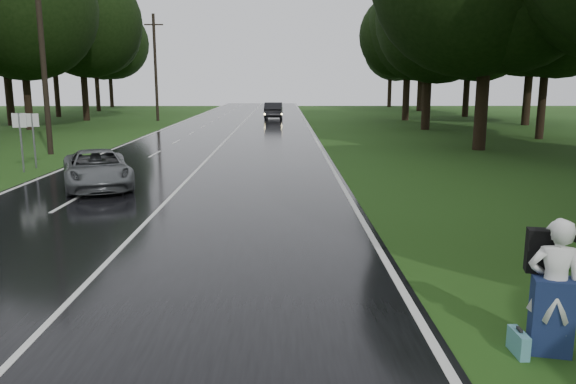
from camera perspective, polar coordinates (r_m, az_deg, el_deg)
ground at (r=10.21m, az=-21.89°, el=-11.00°), size 160.00×160.00×0.00m
road at (r=29.24m, az=-7.73°, el=3.85°), size 12.00×140.00×0.04m
lane_center at (r=29.24m, az=-7.73°, el=3.90°), size 0.12×140.00×0.01m
grey_car at (r=20.79m, az=-18.98°, el=2.25°), size 3.76×5.20×1.32m
far_car at (r=56.89m, az=-1.49°, el=8.34°), size 1.83×5.05×1.66m
hitchhiker at (r=8.56m, az=25.48°, el=-9.16°), size 0.80×0.75×1.94m
suitcase at (r=8.60m, az=22.53°, el=-14.08°), size 0.15×0.48×0.34m
utility_pole_mid at (r=31.72m, az=-23.11°, el=3.58°), size 1.80×0.28×9.59m
utility_pole_far at (r=56.00m, az=-13.18°, el=7.12°), size 1.80×0.28×10.01m
road_sign_a at (r=25.81m, az=-25.42°, el=1.84°), size 0.59×0.10×2.46m
road_sign_b at (r=26.87m, az=-24.38°, el=2.26°), size 0.57×0.10×2.38m
tree_left_e at (r=48.81m, az=-24.88°, el=5.82°), size 9.90×9.90×15.47m
tree_left_f at (r=58.39m, az=-19.91°, el=6.90°), size 10.31×10.31×16.11m
tree_right_d at (r=32.89m, az=18.93°, el=4.12°), size 10.19×10.19×15.93m
tree_right_e at (r=45.72m, az=13.85°, el=6.23°), size 9.19×9.19×14.35m
tree_right_f at (r=56.51m, az=11.91°, el=7.21°), size 9.65×9.65×15.08m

